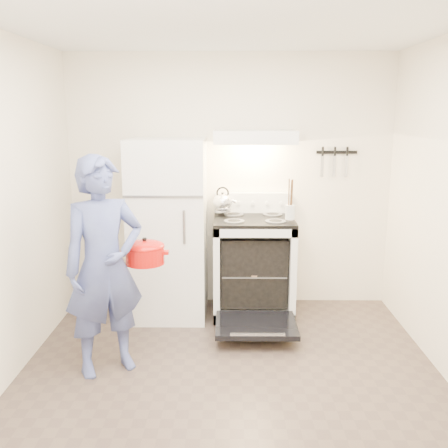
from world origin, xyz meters
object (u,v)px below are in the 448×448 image
Objects in this scene: tea_kettle at (223,201)px; person at (104,267)px; refrigerator at (169,229)px; dutch_oven at (145,255)px; stove_body at (253,268)px.

tea_kettle is 0.17× the size of person.
refrigerator is 1.16m from person.
dutch_oven is at bearing 7.29° from person.
stove_body is 2.48× the size of dutch_oven.
stove_body is (0.81, 0.02, -0.39)m from refrigerator.
stove_body is at bearing 13.15° from person.
tea_kettle is at bearing 25.15° from person.
dutch_oven is at bearing -118.75° from tea_kettle.
stove_body is 0.56× the size of person.
stove_body is at bearing -27.51° from tea_kettle.
tea_kettle is (-0.30, 0.16, 0.63)m from stove_body.
stove_body is 1.34m from dutch_oven.
person is (-1.16, -1.13, 0.36)m from stove_body.
person reaches higher than dutch_oven.
stove_body is 0.71m from tea_kettle.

